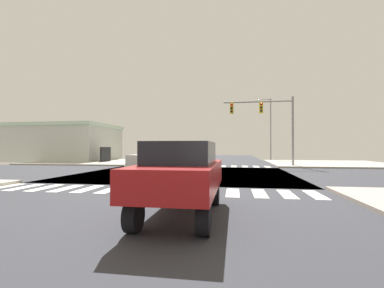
{
  "coord_description": "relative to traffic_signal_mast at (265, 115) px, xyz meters",
  "views": [
    {
      "loc": [
        3.32,
        -17.79,
        1.74
      ],
      "look_at": [
        -0.86,
        8.61,
        2.09
      ],
      "focal_mm": 25.2,
      "sensor_mm": 36.0,
      "label": 1
    }
  ],
  "objects": [
    {
      "name": "pickup_farside_1",
      "position": [
        -11.07,
        20.35,
        -3.38
      ],
      "size": [
        2.0,
        5.1,
        2.35
      ],
      "rotation": [
        0.0,
        0.0,
        3.14
      ],
      "color": "black",
      "rests_on": "ground"
    },
    {
      "name": "sedan_queued_3",
      "position": [
        -11.07,
        5.1,
        -3.56
      ],
      "size": [
        1.8,
        4.3,
        1.88
      ],
      "rotation": [
        0.0,
        0.0,
        3.14
      ],
      "color": "black",
      "rests_on": "ground"
    },
    {
      "name": "ground",
      "position": [
        -6.07,
        -7.47,
        -4.7
      ],
      "size": [
        90.0,
        90.0,
        0.05
      ],
      "color": "#313239"
    },
    {
      "name": "sedan_crossing_2",
      "position": [
        -6.27,
        -10.97,
        -3.56
      ],
      "size": [
        4.3,
        1.8,
        1.88
      ],
      "rotation": [
        0.0,
        0.0,
        1.57
      ],
      "color": "black",
      "rests_on": "ground"
    },
    {
      "name": "suv_leading_1",
      "position": [
        -11.07,
        13.93,
        -3.28
      ],
      "size": [
        1.96,
        4.6,
        2.34
      ],
      "rotation": [
        0.0,
        0.0,
        3.14
      ],
      "color": "black",
      "rests_on": "ground"
    },
    {
      "name": "street_lamp",
      "position": [
        1.81,
        12.05,
        0.28
      ],
      "size": [
        1.78,
        0.32,
        8.33
      ],
      "color": "gray",
      "rests_on": "ground"
    },
    {
      "name": "sidewalk_corner_nw",
      "position": [
        -19.07,
        4.53,
        -4.6
      ],
      "size": [
        12.0,
        12.0,
        0.14
      ],
      "color": "#A6A293",
      "rests_on": "ground"
    },
    {
      "name": "crosswalk_near",
      "position": [
        -6.32,
        -14.77,
        -4.67
      ],
      "size": [
        13.5,
        2.0,
        0.01
      ],
      "color": "white",
      "rests_on": "ground"
    },
    {
      "name": "crosswalk_far",
      "position": [
        -6.32,
        -0.17,
        -4.67
      ],
      "size": [
        13.5,
        2.0,
        0.01
      ],
      "color": "white",
      "rests_on": "ground"
    },
    {
      "name": "traffic_signal_mast",
      "position": [
        0.0,
        0.0,
        0.0
      ],
      "size": [
        6.28,
        0.55,
        6.34
      ],
      "color": "gray",
      "rests_on": "ground"
    },
    {
      "name": "bank_building",
      "position": [
        -25.49,
        7.31,
        -2.3
      ],
      "size": [
        14.9,
        9.4,
        4.74
      ],
      "color": "beige",
      "rests_on": "ground"
    },
    {
      "name": "sedan_nearside_1",
      "position": [
        -11.07,
        27.7,
        -3.56
      ],
      "size": [
        1.8,
        4.3,
        1.88
      ],
      "rotation": [
        0.0,
        0.0,
        3.14
      ],
      "color": "black",
      "rests_on": "ground"
    },
    {
      "name": "sidewalk_corner_ne",
      "position": [
        6.93,
        4.53,
        -4.6
      ],
      "size": [
        12.0,
        12.0,
        0.14
      ],
      "color": "#A09B91",
      "rests_on": "ground"
    },
    {
      "name": "sedan_outer_5",
      "position": [
        -4.07,
        -18.54,
        -3.56
      ],
      "size": [
        1.8,
        4.3,
        1.88
      ],
      "color": "black",
      "rests_on": "ground"
    }
  ]
}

